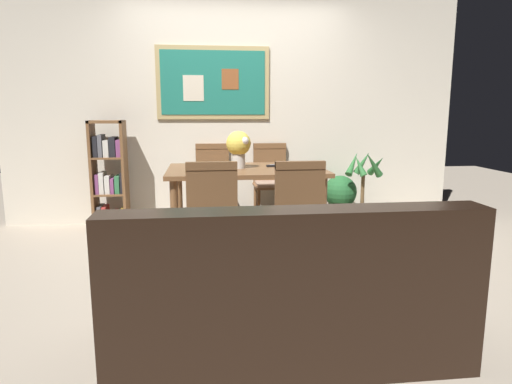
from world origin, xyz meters
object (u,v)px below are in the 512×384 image
at_px(dining_chair_far_left, 213,177).
at_px(potted_palm, 363,194).
at_px(tv_remote, 274,166).
at_px(dining_table, 246,178).
at_px(dining_chair_far_right, 271,176).
at_px(bookshelf, 110,180).
at_px(flower_vase, 239,146).
at_px(leather_couch, 285,297).
at_px(dining_chair_near_left, 212,208).
at_px(dining_chair_near_right, 297,207).
at_px(potted_ivy, 340,197).

relative_size(dining_chair_far_left, potted_palm, 1.05).
bearing_deg(tv_remote, dining_table, -164.66).
height_order(dining_chair_far_right, tv_remote, dining_chair_far_right).
bearing_deg(bookshelf, flower_vase, -28.00).
distance_m(dining_chair_far_right, potted_palm, 1.06).
relative_size(leather_couch, bookshelf, 1.52).
height_order(dining_chair_near_left, flower_vase, flower_vase).
height_order(potted_palm, tv_remote, potted_palm).
distance_m(dining_chair_near_left, dining_chair_near_right, 0.66).
xyz_separation_m(dining_table, potted_palm, (1.35, 0.47, -0.28)).
relative_size(dining_table, tv_remote, 9.16).
bearing_deg(flower_vase, potted_palm, 18.15).
bearing_deg(potted_palm, dining_chair_near_left, -142.49).
xyz_separation_m(dining_chair_far_right, dining_chair_near_right, (-0.05, -1.69, 0.00)).
bearing_deg(potted_palm, flower_vase, -161.85).
distance_m(dining_chair_near_left, tv_remote, 1.13).
xyz_separation_m(dining_chair_far_right, leather_couch, (-0.36, -2.85, -0.23)).
relative_size(dining_table, bookshelf, 1.25).
height_order(dining_chair_far_right, potted_ivy, dining_chair_far_right).
bearing_deg(dining_table, leather_couch, -89.66).
xyz_separation_m(dining_chair_far_left, potted_ivy, (1.47, -0.10, -0.25)).
bearing_deg(dining_chair_near_right, dining_chair_far_left, 109.72).
height_order(dining_chair_far_right, potted_palm, dining_chair_far_right).
bearing_deg(dining_table, dining_chair_far_right, 65.94).
height_order(bookshelf, potted_ivy, bookshelf).
bearing_deg(leather_couch, potted_palm, 61.74).
relative_size(dining_chair_near_right, dining_chair_far_left, 1.00).
bearing_deg(leather_couch, potted_ivy, 67.15).
xyz_separation_m(dining_chair_far_right, flower_vase, (-0.43, -0.82, 0.42)).
distance_m(potted_palm, flower_vase, 1.60).
bearing_deg(dining_chair_far_left, dining_chair_near_right, -70.28).
xyz_separation_m(leather_couch, potted_palm, (1.34, 2.49, 0.06)).
bearing_deg(bookshelf, potted_palm, -5.16).
bearing_deg(leather_couch, bookshelf, 117.32).
bearing_deg(dining_chair_near_left, tv_remote, 55.07).
bearing_deg(tv_remote, flower_vase, -168.87).
bearing_deg(dining_chair_near_left, leather_couch, -73.51).
xyz_separation_m(dining_table, potted_ivy, (1.18, 0.75, -0.36)).
bearing_deg(potted_ivy, flower_vase, -149.30).
xyz_separation_m(dining_chair_near_left, leather_couch, (0.35, -1.19, -0.23)).
bearing_deg(tv_remote, dining_chair_near_left, -124.93).
distance_m(leather_couch, potted_palm, 2.83).
bearing_deg(dining_chair_far_left, dining_table, -70.91).
bearing_deg(dining_chair_far_left, potted_palm, -12.89).
xyz_separation_m(dining_chair_near_left, dining_chair_near_right, (0.66, -0.03, 0.00)).
xyz_separation_m(dining_chair_far_left, leather_couch, (0.31, -2.87, -0.23)).
xyz_separation_m(flower_vase, tv_remote, (0.35, 0.07, -0.20)).
bearing_deg(dining_chair_near_right, dining_chair_near_left, 177.15).
bearing_deg(flower_vase, dining_chair_far_left, 105.35).
distance_m(leather_couch, tv_remote, 2.16).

